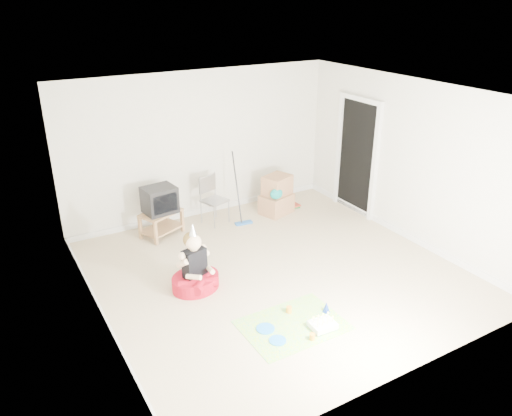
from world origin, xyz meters
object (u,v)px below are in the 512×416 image
tv_stand (161,221)px  folding_chair (215,201)px  birthday_cake (323,326)px  crt_tv (160,200)px  seated_woman (195,274)px  cardboard_boxes (277,196)px

tv_stand → folding_chair: folding_chair is taller
folding_chair → birthday_cake: (-0.20, -3.41, -0.38)m
tv_stand → crt_tv: crt_tv is taller
crt_tv → seated_woman: bearing=-102.3°
seated_woman → birthday_cake: bearing=-59.1°
crt_tv → birthday_cake: (0.79, -3.42, -0.60)m
crt_tv → folding_chair: bearing=-7.3°
tv_stand → crt_tv: 0.39m
tv_stand → cardboard_boxes: 2.18m
tv_stand → birthday_cake: bearing=-77.0°
crt_tv → birthday_cake: bearing=-83.6°
seated_woman → crt_tv: bearing=84.3°
tv_stand → birthday_cake: size_ratio=2.49×
tv_stand → cardboard_boxes: (2.17, -0.19, 0.09)m
crt_tv → cardboard_boxes: size_ratio=0.72×
tv_stand → crt_tv: size_ratio=1.54×
seated_woman → birthday_cake: (0.97, -1.62, -0.17)m
crt_tv → birthday_cake: crt_tv is taller
crt_tv → folding_chair: size_ratio=0.59×
tv_stand → birthday_cake: tv_stand is taller
cardboard_boxes → seated_woman: bearing=-145.5°
folding_chair → seated_woman: seated_woman is taller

